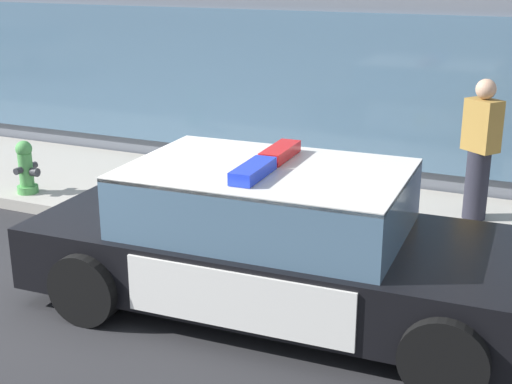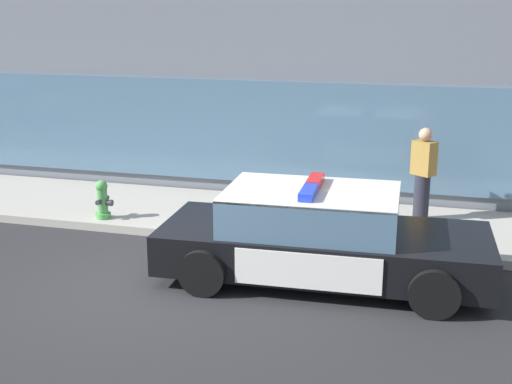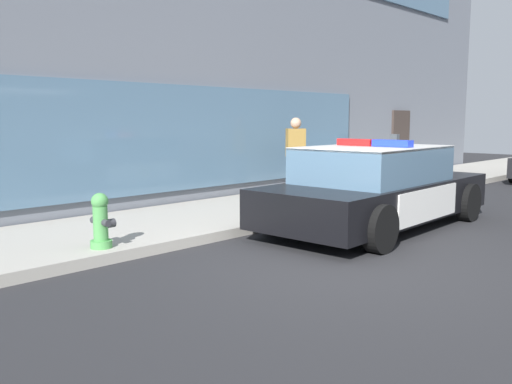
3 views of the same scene
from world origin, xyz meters
TOP-DOWN VIEW (x-y plane):
  - ground at (0.00, 0.00)m, footprint 48.00×48.00m
  - sidewalk at (0.00, 3.35)m, footprint 48.00×2.71m
  - storefront_building at (2.60, 9.44)m, footprint 24.27×9.46m
  - police_cruiser at (2.30, 0.88)m, footprint 4.89×2.24m
  - fire_hydrant at (-2.01, 2.33)m, footprint 0.34×0.39m
  - pedestrian_on_sidewalk at (3.66, 3.80)m, footprint 0.48×0.44m
  - parking_meter at (5.46, 2.39)m, footprint 0.12×0.18m

SIDE VIEW (x-z plane):
  - ground at x=0.00m, z-range 0.00..0.00m
  - sidewalk at x=0.00m, z-range 0.00..0.15m
  - fire_hydrant at x=-2.01m, z-range 0.14..0.86m
  - police_cruiser at x=2.30m, z-range -0.07..1.43m
  - pedestrian_on_sidewalk at x=3.66m, z-range 0.16..1.87m
  - parking_meter at x=5.46m, z-range 0.41..1.75m
  - storefront_building at x=2.60m, z-range 0.00..8.05m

